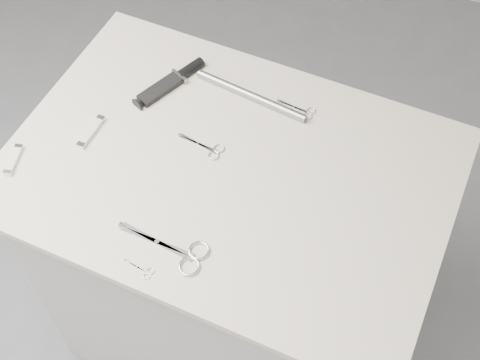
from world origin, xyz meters
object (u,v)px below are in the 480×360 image
at_px(embroidery_scissors_b, 302,110).
at_px(metal_rail, 251,95).
at_px(plinth, 231,266).
at_px(sheathed_knife, 174,80).
at_px(pocket_knife_b, 14,160).
at_px(large_shears, 181,252).
at_px(pocket_knife_a, 91,132).
at_px(embroidery_scissors_a, 208,148).
at_px(tiny_scissors, 142,270).

distance_m(embroidery_scissors_b, metal_rail, 0.13).
bearing_deg(plinth, metal_rail, 100.55).
relative_size(sheathed_knife, pocket_knife_b, 2.24).
height_order(pocket_knife_b, metal_rail, metal_rail).
relative_size(large_shears, sheathed_knife, 1.04).
bearing_deg(plinth, pocket_knife_a, -172.81).
xyz_separation_m(embroidery_scissors_a, tiny_scissors, (0.02, -0.34, -0.00)).
bearing_deg(plinth, pocket_knife_b, -157.67).
distance_m(pocket_knife_a, metal_rail, 0.39).
height_order(tiny_scissors, metal_rail, metal_rail).
bearing_deg(large_shears, embroidery_scissors_a, 106.64).
bearing_deg(embroidery_scissors_b, metal_rail, -169.47).
bearing_deg(metal_rail, tiny_scissors, -91.18).
relative_size(plinth, embroidery_scissors_a, 7.76).
bearing_deg(embroidery_scissors_a, pocket_knife_b, -145.11).
xyz_separation_m(embroidery_scissors_a, metal_rail, (0.03, 0.18, 0.01)).
xyz_separation_m(embroidery_scissors_b, sheathed_knife, (-0.32, -0.04, 0.01)).
distance_m(embroidery_scissors_a, metal_rail, 0.19).
xyz_separation_m(plinth, tiny_scissors, (-0.05, -0.31, 0.47)).
xyz_separation_m(embroidery_scissors_b, pocket_knife_a, (-0.42, -0.27, 0.00)).
height_order(embroidery_scissors_b, sheathed_knife, sheathed_knife).
relative_size(tiny_scissors, sheathed_knife, 0.36).
xyz_separation_m(embroidery_scissors_b, pocket_knife_b, (-0.54, -0.41, 0.00)).
xyz_separation_m(embroidery_scissors_b, tiny_scissors, (-0.14, -0.53, -0.00)).
height_order(embroidery_scissors_b, tiny_scissors, same).
bearing_deg(tiny_scissors, large_shears, 58.66).
bearing_deg(sheathed_knife, tiny_scissors, -137.91).
xyz_separation_m(embroidery_scissors_a, pocket_knife_a, (-0.27, -0.07, 0.00)).
relative_size(plinth, tiny_scissors, 13.05).
height_order(large_shears, metal_rail, metal_rail).
distance_m(pocket_knife_a, pocket_knife_b, 0.18).
height_order(plinth, embroidery_scissors_b, embroidery_scissors_b).
height_order(large_shears, pocket_knife_b, pocket_knife_b).
bearing_deg(embroidery_scissors_b, large_shears, -96.06).
height_order(embroidery_scissors_b, pocket_knife_a, pocket_knife_a).
xyz_separation_m(embroidery_scissors_a, embroidery_scissors_b, (0.15, 0.20, -0.00)).
bearing_deg(pocket_knife_a, large_shears, -120.61).
xyz_separation_m(tiny_scissors, pocket_knife_b, (-0.40, 0.12, 0.00)).
distance_m(embroidery_scissors_b, tiny_scissors, 0.55).
distance_m(large_shears, metal_rail, 0.46).
distance_m(large_shears, embroidery_scissors_b, 0.47).
relative_size(large_shears, embroidery_scissors_b, 2.07).
bearing_deg(embroidery_scissors_a, pocket_knife_a, -159.28).
bearing_deg(metal_rail, embroidery_scissors_a, -98.18).
distance_m(plinth, metal_rail, 0.53).
bearing_deg(pocket_knife_b, sheathed_knife, -46.46).
relative_size(embroidery_scissors_b, tiny_scissors, 1.41).
bearing_deg(plinth, sheathed_knife, 142.00).
xyz_separation_m(embroidery_scissors_b, metal_rail, (-0.13, -0.01, 0.01)).
height_order(embroidery_scissors_a, metal_rail, metal_rail).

